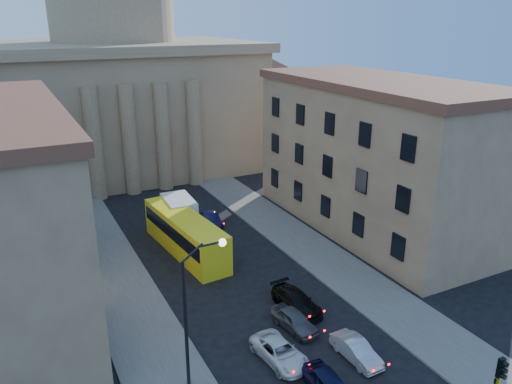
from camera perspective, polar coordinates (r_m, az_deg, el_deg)
sidewalk_left at (r=38.76m, az=-14.21°, el=-12.39°), size 5.00×60.00×0.15m
sidewalk_right at (r=44.74m, az=7.58°, el=-7.39°), size 5.00×60.00×0.15m
church at (r=72.07m, az=-15.42°, el=12.15°), size 68.02×28.76×36.60m
building_right at (r=50.05m, az=13.45°, el=4.17°), size 11.60×26.60×14.70m
street_lamp at (r=28.11m, az=-7.10°, el=-12.58°), size 2.62×0.44×8.83m
car_right_near at (r=32.92m, az=11.38°, el=-17.30°), size 1.45×3.89×1.27m
car_left_mid at (r=32.24m, az=2.74°, el=-17.81°), size 2.48×4.63×1.24m
car_right_mid at (r=37.00m, az=4.64°, el=-12.33°), size 2.27×4.85×1.37m
car_right_far at (r=34.99m, az=4.41°, el=-14.41°), size 2.08×4.09×1.33m
car_right_distant at (r=51.11m, az=-5.12°, el=-3.10°), size 1.57×3.87×1.25m
city_bus at (r=45.17m, az=-8.10°, el=-4.65°), size 3.95×12.43×3.44m
box_truck at (r=48.60m, az=-8.47°, el=-3.12°), size 2.86×6.58×3.55m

